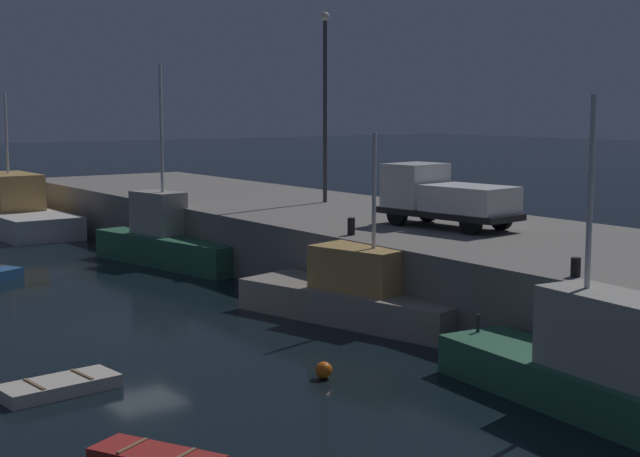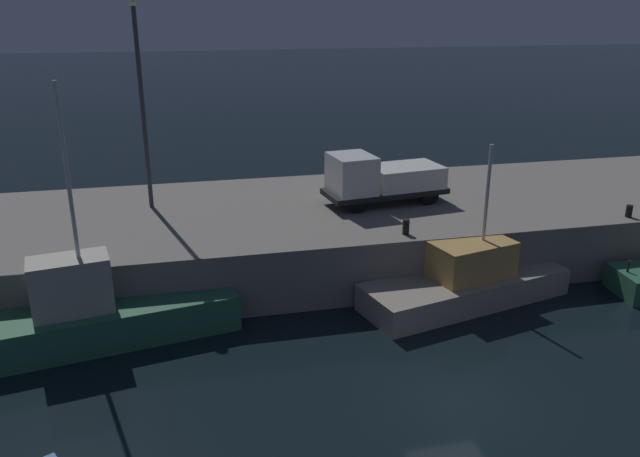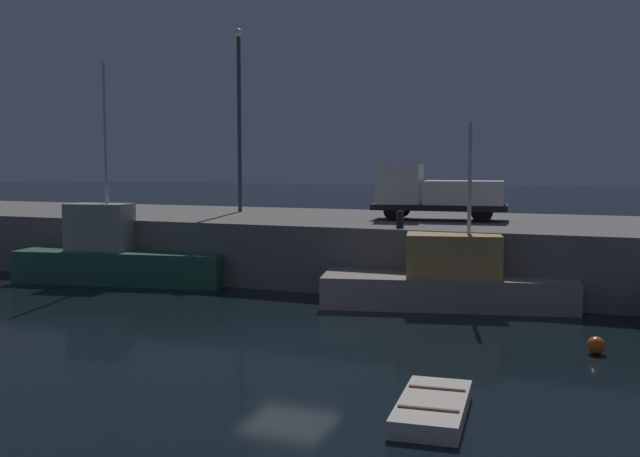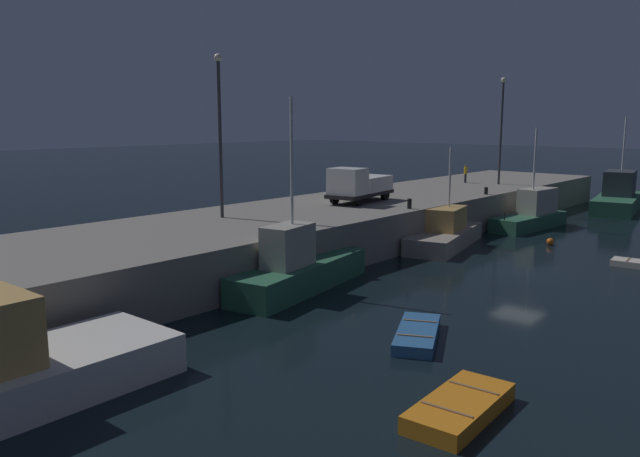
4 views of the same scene
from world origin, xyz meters
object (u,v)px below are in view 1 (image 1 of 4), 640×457
object	(u,v)px
bollard_west	(576,267)
bollard_central	(351,226)
fishing_trawler_red	(585,365)
utility_truck	(444,197)
dinghy_orange_near	(59,386)
mooring_buoy_near	(324,370)
fishing_trawler_green	(358,295)
fishing_boat_orange	(14,212)
lamp_post_west	(325,94)
fishing_boat_white	(170,242)

from	to	relation	value
bollard_west	bollard_central	bearing A→B (deg)	179.45
fishing_trawler_red	utility_truck	world-z (taller)	fishing_trawler_red
utility_truck	bollard_west	distance (m)	11.01
dinghy_orange_near	mooring_buoy_near	size ratio (longest dim) A/B	6.60
fishing_trawler_green	utility_truck	xyz separation A→B (m)	(-1.86, 5.69, 2.91)
dinghy_orange_near	bollard_central	distance (m)	13.64
bollard_central	fishing_trawler_red	bearing A→B (deg)	-11.98
mooring_buoy_near	fishing_trawler_green	bearing A→B (deg)	134.78
fishing_boat_orange	bollard_west	xyz separation A→B (m)	(37.99, 3.56, 1.70)
lamp_post_west	fishing_trawler_green	bearing A→B (deg)	-31.48
mooring_buoy_near	bollard_west	size ratio (longest dim) A/B	0.87
fishing_trawler_red	fishing_boat_white	bearing A→B (deg)	177.03
fishing_trawler_green	bollard_west	xyz separation A→B (m)	(8.18, 1.28, 1.98)
fishing_trawler_green	bollard_central	size ratio (longest dim) A/B	14.27
utility_truck	bollard_central	distance (m)	4.41
mooring_buoy_near	bollard_west	xyz separation A→B (m)	(3.20, 6.31, 2.63)
bollard_central	fishing_boat_white	bearing A→B (deg)	-173.08
fishing_boat_white	mooring_buoy_near	size ratio (longest dim) A/B	20.08
utility_truck	fishing_boat_white	bearing A→B (deg)	-154.77
mooring_buoy_near	utility_truck	size ratio (longest dim) A/B	0.08
fishing_boat_white	fishing_boat_orange	world-z (taller)	fishing_boat_white
fishing_trawler_green	fishing_boat_orange	bearing A→B (deg)	-175.63
fishing_boat_orange	utility_truck	bearing A→B (deg)	15.91
mooring_buoy_near	lamp_post_west	world-z (taller)	lamp_post_west
dinghy_orange_near	lamp_post_west	bearing A→B (deg)	127.40
utility_truck	dinghy_orange_near	bearing A→B (deg)	-76.96
fishing_boat_orange	bollard_west	bearing A→B (deg)	5.35
fishing_trawler_green	mooring_buoy_near	xyz separation A→B (m)	(4.98, -5.02, -0.65)
fishing_boat_orange	fishing_trawler_green	xyz separation A→B (m)	(29.81, 2.28, -0.29)
fishing_trawler_green	lamp_post_west	distance (m)	16.08
mooring_buoy_near	bollard_central	world-z (taller)	bollard_central
dinghy_orange_near	utility_truck	distance (m)	17.80
fishing_boat_white	bollard_west	bearing A→B (deg)	3.46
mooring_buoy_near	dinghy_orange_near	bearing A→B (deg)	-114.93
fishing_trawler_red	fishing_boat_orange	size ratio (longest dim) A/B	0.69
mooring_buoy_near	bollard_central	xyz separation A→B (m)	(-7.15, 6.41, 2.68)
dinghy_orange_near	bollard_central	bearing A→B (deg)	108.49
fishing_boat_white	fishing_trawler_green	world-z (taller)	fishing_boat_white
fishing_boat_white	lamp_post_west	world-z (taller)	lamp_post_west
bollard_west	fishing_boat_orange	bearing A→B (deg)	-174.65
fishing_trawler_green	dinghy_orange_near	xyz separation A→B (m)	(2.07, -11.29, -0.71)
mooring_buoy_near	fishing_boat_orange	bearing A→B (deg)	175.49
fishing_boat_orange	bollard_central	size ratio (longest dim) A/B	18.23
mooring_buoy_near	utility_truck	distance (m)	13.20
fishing_boat_orange	mooring_buoy_near	world-z (taller)	fishing_boat_orange
bollard_central	dinghy_orange_near	bearing A→B (deg)	-71.51
fishing_trawler_green	bollard_west	bearing A→B (deg)	8.92
dinghy_orange_near	fishing_trawler_red	bearing A→B (deg)	49.08
fishing_boat_orange	lamp_post_west	distance (m)	21.14
fishing_boat_orange	fishing_trawler_green	bearing A→B (deg)	4.37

